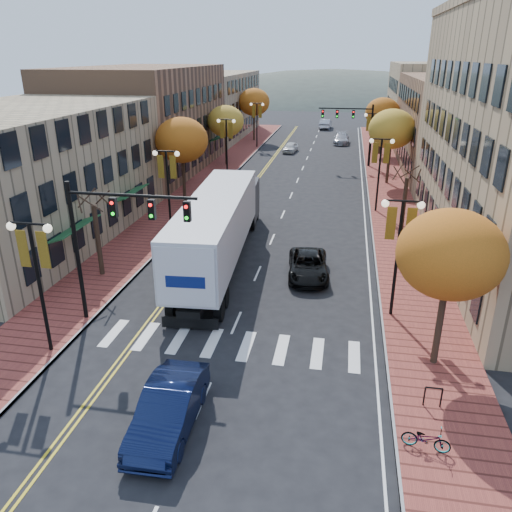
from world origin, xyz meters
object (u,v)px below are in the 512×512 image
at_px(semi_truck, 221,222).
at_px(black_suv, 308,266).
at_px(bicycle, 426,439).
at_px(navy_sedan, 169,409).

xyz_separation_m(semi_truck, black_suv, (5.58, -1.29, -1.98)).
distance_m(semi_truck, bicycle, 18.22).
relative_size(semi_truck, navy_sedan, 3.70).
bearing_deg(semi_truck, black_suv, -16.85).
distance_m(semi_truck, black_suv, 6.06).
bearing_deg(navy_sedan, black_suv, 73.46).
distance_m(navy_sedan, bicycle, 8.71).
bearing_deg(black_suv, navy_sedan, -110.86).
bearing_deg(semi_truck, bicycle, -58.16).
relative_size(semi_truck, black_suv, 3.73).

